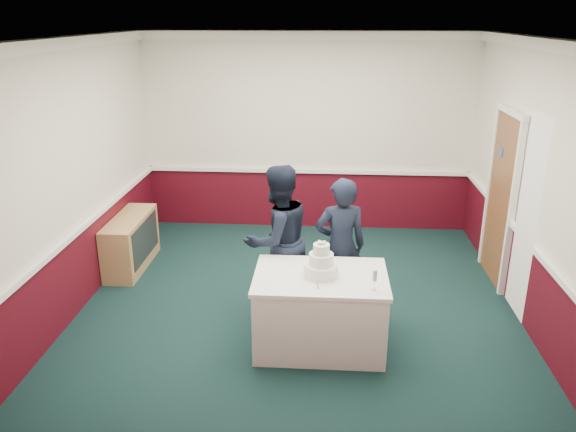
# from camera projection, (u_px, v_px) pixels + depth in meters

# --- Properties ---
(ground) EXTENTS (5.00, 5.00, 0.00)m
(ground) POSITION_uv_depth(u_px,v_px,m) (298.00, 300.00, 6.70)
(ground) COLOR #132E2A
(ground) RESTS_ON ground
(room_shell) EXTENTS (5.00, 5.00, 3.00)m
(room_shell) POSITION_uv_depth(u_px,v_px,m) (309.00, 127.00, 6.60)
(room_shell) COLOR silver
(room_shell) RESTS_ON ground
(sideboard) EXTENTS (0.41, 1.20, 0.70)m
(sideboard) POSITION_uv_depth(u_px,v_px,m) (131.00, 242.00, 7.47)
(sideboard) COLOR tan
(sideboard) RESTS_ON ground
(cake_table) EXTENTS (1.32, 0.92, 0.79)m
(cake_table) POSITION_uv_depth(u_px,v_px,m) (320.00, 310.00, 5.67)
(cake_table) COLOR white
(cake_table) RESTS_ON ground
(wedding_cake) EXTENTS (0.35, 0.35, 0.36)m
(wedding_cake) POSITION_uv_depth(u_px,v_px,m) (321.00, 265.00, 5.50)
(wedding_cake) COLOR white
(wedding_cake) RESTS_ON cake_table
(cake_knife) EXTENTS (0.04, 0.22, 0.00)m
(cake_knife) POSITION_uv_depth(u_px,v_px,m) (317.00, 284.00, 5.35)
(cake_knife) COLOR silver
(cake_knife) RESTS_ON cake_table
(champagne_flute) EXTENTS (0.05, 0.05, 0.21)m
(champagne_flute) POSITION_uv_depth(u_px,v_px,m) (375.00, 277.00, 5.19)
(champagne_flute) COLOR silver
(champagne_flute) RESTS_ON cake_table
(person_man) EXTENTS (1.05, 1.02, 1.71)m
(person_man) POSITION_uv_depth(u_px,v_px,m) (278.00, 240.00, 6.23)
(person_man) COLOR black
(person_man) RESTS_ON ground
(person_woman) EXTENTS (0.64, 0.48, 1.58)m
(person_woman) POSITION_uv_depth(u_px,v_px,m) (340.00, 247.00, 6.21)
(person_woman) COLOR black
(person_woman) RESTS_ON ground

